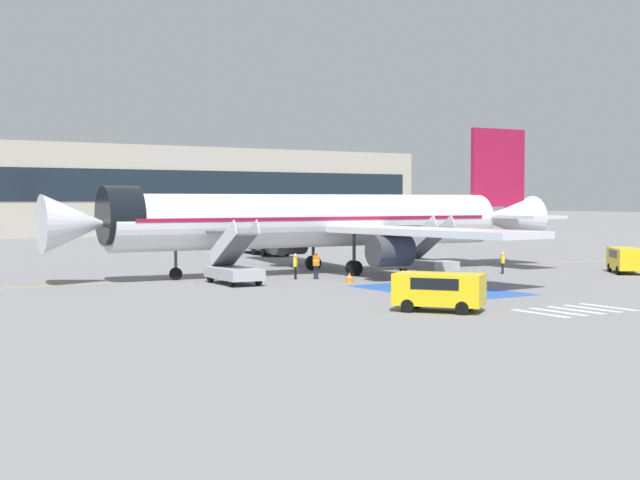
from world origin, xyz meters
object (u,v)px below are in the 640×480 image
(airliner, at_px, (323,221))
(fuel_tanker, at_px, (262,237))
(baggage_cart, at_px, (422,277))
(traffic_cone_0, at_px, (350,277))
(boarding_stairs_aft, at_px, (427,260))
(ground_crew_1, at_px, (316,263))
(ground_crew_0, at_px, (295,264))
(service_van_1, at_px, (439,288))
(service_van_0, at_px, (626,258))
(ground_crew_2, at_px, (503,261))
(terminal_building, at_px, (126,190))
(boarding_stairs_forward, at_px, (234,268))

(airliner, xyz_separation_m, fuel_tanker, (7.36, 22.66, -2.09))
(baggage_cart, distance_m, traffic_cone_0, 4.93)
(fuel_tanker, distance_m, traffic_cone_0, 31.35)
(boarding_stairs_aft, bearing_deg, ground_crew_1, 176.62)
(fuel_tanker, height_order, ground_crew_0, fuel_tanker)
(traffic_cone_0, bearing_deg, baggage_cart, -20.30)
(service_van_1, height_order, ground_crew_1, ground_crew_1)
(service_van_0, bearing_deg, ground_crew_2, 8.86)
(boarding_stairs_aft, height_order, service_van_0, boarding_stairs_aft)
(service_van_1, distance_m, terminal_building, 103.93)
(baggage_cart, height_order, terminal_building, terminal_building)
(service_van_0, distance_m, baggage_cart, 16.96)
(airliner, relative_size, baggage_cart, 15.05)
(boarding_stairs_forward, distance_m, service_van_0, 29.19)
(service_van_0, bearing_deg, ground_crew_0, 17.01)
(boarding_stairs_aft, bearing_deg, service_van_1, -124.28)
(traffic_cone_0, bearing_deg, boarding_stairs_forward, 155.19)
(baggage_cart, relative_size, ground_crew_0, 1.54)
(airliner, xyz_separation_m, ground_crew_0, (-4.14, -3.05, -2.84))
(ground_crew_0, height_order, traffic_cone_0, ground_crew_0)
(boarding_stairs_forward, relative_size, fuel_tanker, 0.50)
(boarding_stairs_aft, distance_m, service_van_0, 14.77)
(boarding_stairs_forward, height_order, terminal_building, terminal_building)
(airliner, distance_m, terminal_building, 81.06)
(service_van_1, bearing_deg, ground_crew_1, -141.02)
(terminal_building, bearing_deg, fuel_tanker, -96.84)
(airliner, xyz_separation_m, service_van_1, (-7.25, -21.78, -2.73))
(service_van_1, xyz_separation_m, terminal_building, (21.46, 101.52, 5.77))
(service_van_0, relative_size, traffic_cone_0, 6.75)
(boarding_stairs_aft, height_order, fuel_tanker, boarding_stairs_aft)
(airliner, relative_size, boarding_stairs_forward, 7.57)
(ground_crew_1, xyz_separation_m, ground_crew_2, (13.77, -3.60, -0.18))
(boarding_stairs_forward, height_order, ground_crew_2, boarding_stairs_forward)
(ground_crew_1, bearing_deg, service_van_0, -2.17)
(fuel_tanker, bearing_deg, ground_crew_2, -75.83)
(ground_crew_0, distance_m, traffic_cone_0, 4.43)
(airliner, relative_size, service_van_0, 8.77)
(airliner, bearing_deg, boarding_stairs_forward, 116.33)
(traffic_cone_0, distance_m, terminal_building, 88.65)
(baggage_cart, distance_m, ground_crew_2, 8.79)
(service_van_1, bearing_deg, fuel_tanker, -145.77)
(service_van_0, distance_m, terminal_building, 91.86)
(fuel_tanker, height_order, service_van_1, fuel_tanker)
(airliner, xyz_separation_m, ground_crew_1, (-2.94, -3.78, -2.76))
(ground_crew_0, bearing_deg, boarding_stairs_aft, 120.95)
(ground_crew_2, height_order, traffic_cone_0, ground_crew_2)
(boarding_stairs_forward, bearing_deg, service_van_1, -80.21)
(service_van_0, distance_m, ground_crew_0, 24.59)
(ground_crew_0, relative_size, ground_crew_2, 1.09)
(traffic_cone_0, height_order, terminal_building, terminal_building)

